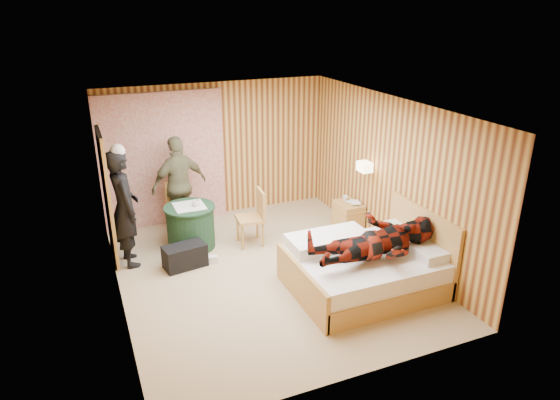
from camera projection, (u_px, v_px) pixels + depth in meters
name	position (u px, v px, depth m)	size (l,w,h in m)	color
floor	(266.00, 272.00, 7.55)	(4.20, 5.00, 0.01)	tan
ceiling	(264.00, 107.00, 6.63)	(4.20, 5.00, 0.01)	silver
wall_back	(217.00, 150.00, 9.24)	(4.20, 0.02, 2.50)	#DAB153
wall_left	(111.00, 218.00, 6.34)	(0.02, 5.00, 2.50)	#DAB153
wall_right	(389.00, 176.00, 7.85)	(0.02, 5.00, 2.50)	#DAB153
curtain	(163.00, 160.00, 8.83)	(2.20, 0.08, 2.40)	beige
doorway	(107.00, 197.00, 7.63)	(0.06, 0.90, 2.05)	black
wall_lamp	(365.00, 167.00, 8.15)	(0.26, 0.24, 0.16)	gold
bed	(364.00, 268.00, 7.03)	(1.99, 1.56, 1.07)	tan
nightstand	(348.00, 216.00, 8.83)	(0.40, 0.55, 0.53)	tan
round_table	(191.00, 226.00, 8.20)	(0.83, 0.83, 0.74)	#1B3B25
chair_far	(180.00, 203.00, 8.70)	(0.51, 0.51, 0.93)	tan
chair_near	(255.00, 213.00, 8.26)	(0.46, 0.46, 0.95)	tan
duffel_bag	(185.00, 256.00, 7.64)	(0.64, 0.34, 0.36)	black
sneaker_left	(200.00, 252.00, 8.03)	(0.24, 0.10, 0.11)	silver
sneaker_right	(210.00, 259.00, 7.80)	(0.25, 0.10, 0.11)	silver
woman_standing	(124.00, 208.00, 7.49)	(0.67, 0.44, 1.83)	black
man_at_table	(180.00, 185.00, 8.62)	(1.01, 0.42, 1.72)	#666444
man_on_bed	(378.00, 232.00, 6.60)	(1.77, 0.67, 0.86)	maroon
book_lower	(350.00, 204.00, 8.69)	(0.17, 0.22, 0.02)	silver
book_upper	(350.00, 202.00, 8.68)	(0.16, 0.22, 0.02)	silver
cup_nightstand	(345.00, 198.00, 8.83)	(0.10, 0.10, 0.09)	silver
cup_table	(196.00, 203.00, 8.04)	(0.12, 0.12, 0.10)	silver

